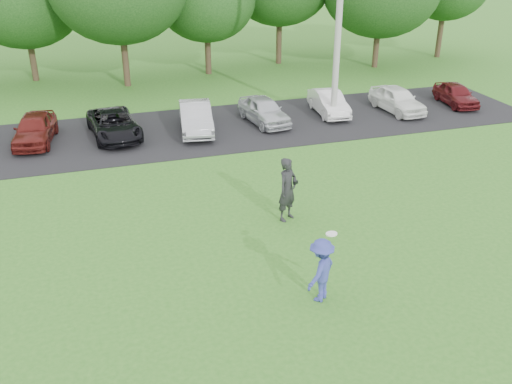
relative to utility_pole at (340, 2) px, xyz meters
The scene contains 6 objects.
ground 14.85m from the utility_pole, 117.67° to the right, with size 100.00×100.00×0.00m, color #2D681D.
parking_lot 8.36m from the utility_pole, behind, with size 32.00×6.50×0.03m, color black.
utility_pole is the anchor object (origin of this frame).
frisbee_player 14.53m from the utility_pole, 115.46° to the right, with size 1.22×1.16×1.91m.
camera_bystander 10.75m from the utility_pole, 122.42° to the right, with size 0.89×0.81×2.03m.
parked_cars 8.43m from the utility_pole, behind, with size 28.51×4.43×1.26m.
Camera 1 is at (-4.41, -10.80, 8.44)m, focal length 40.00 mm.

